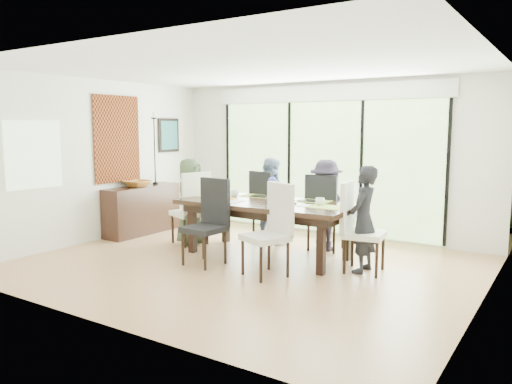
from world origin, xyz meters
The scene contains 62 objects.
floor centered at (0.00, 0.00, -0.01)m, with size 6.00×5.00×0.01m, color #97633C.
ceiling centered at (0.00, 0.00, 2.71)m, with size 6.00×5.00×0.01m, color white.
wall_back centered at (0.00, 2.51, 1.35)m, with size 6.00×0.02×2.70m, color silver.
wall_front centered at (0.00, -2.51, 1.35)m, with size 6.00×0.02×2.70m, color beige.
wall_left centered at (-3.01, 0.00, 1.35)m, with size 0.02×5.00×2.70m, color silver.
wall_right centered at (3.01, 0.00, 1.35)m, with size 0.02×5.00×2.70m, color silver.
glass_doors centered at (0.00, 2.47, 1.20)m, with size 4.20×0.02×2.30m, color #598C3F.
blinds_header centered at (0.00, 2.46, 2.50)m, with size 4.40×0.06×0.28m, color white.
mullion_a centered at (-2.10, 2.46, 1.20)m, with size 0.05×0.04×2.30m, color black.
mullion_b centered at (-0.70, 2.46, 1.20)m, with size 0.05×0.04×2.30m, color black.
mullion_c centered at (0.70, 2.46, 1.20)m, with size 0.05×0.04×2.30m, color black.
mullion_d centered at (2.10, 2.46, 1.20)m, with size 0.05×0.04×2.30m, color black.
side_window centered at (-2.97, -1.20, 1.50)m, with size 0.02×0.90×1.00m, color #8CAD7F.
deck centered at (0.00, 3.40, -0.05)m, with size 6.00×1.80×0.10m, color #543424.
rail_top centered at (0.00, 4.20, 0.55)m, with size 6.00×0.08×0.06m, color #513D22.
foliage_left centered at (-1.80, 5.20, 1.44)m, with size 3.20×3.20×3.20m, color #14380F.
foliage_mid centered at (0.40, 5.80, 1.80)m, with size 4.00×4.00×4.00m, color #14380F.
foliage_right centered at (2.20, 5.00, 1.26)m, with size 2.80×2.80×2.80m, color #14380F.
foliage_far centered at (-0.60, 6.50, 1.62)m, with size 3.60×3.60×3.60m, color #14380F.
table_top centered at (-0.01, 0.58, 0.79)m, with size 2.63×1.20×0.07m, color black.
table_apron centered at (-0.01, 0.58, 0.69)m, with size 2.41×0.99×0.11m, color black.
table_leg_fl centered at (-1.09, 0.15, 0.38)m, with size 0.10×0.10×0.76m, color black.
table_leg_fr centered at (1.07, 0.15, 0.38)m, with size 0.10×0.10×0.76m, color black.
table_leg_bl centered at (-1.09, 1.01, 0.38)m, with size 0.10×0.10×0.76m, color black.
table_leg_br centered at (1.07, 1.01, 0.38)m, with size 0.10×0.10×0.76m, color black.
chair_left_end centered at (-1.51, 0.58, 0.60)m, with size 0.50×0.50×1.20m, color white, non-canonical shape.
chair_right_end centered at (1.49, 0.58, 0.60)m, with size 0.50×0.50×1.20m, color white, non-canonical shape.
chair_far_left centered at (-0.46, 1.43, 0.60)m, with size 0.50×0.50×1.20m, color black, non-canonical shape.
chair_far_right centered at (0.54, 1.43, 0.60)m, with size 0.50×0.50×1.20m, color black, non-canonical shape.
chair_near_left centered at (-0.51, -0.29, 0.60)m, with size 0.50×0.50×1.20m, color black, non-canonical shape.
chair_near_right centered at (0.49, -0.29, 0.60)m, with size 0.50×0.50×1.20m, color silver, non-canonical shape.
person_left_end centered at (-1.49, 0.58, 0.71)m, with size 0.66×0.41×1.41m, color #3C4D33.
person_right_end centered at (1.47, 0.58, 0.71)m, with size 0.66×0.41×1.41m, color black.
person_far_left centered at (-0.46, 1.41, 0.71)m, with size 0.66×0.41×1.41m, color #7B91B2.
person_far_right centered at (0.54, 1.41, 0.71)m, with size 0.66×0.41×1.41m, color #231D2C.
placemat_left centered at (-0.96, 0.58, 0.82)m, with size 0.48×0.35×0.01m, color olive.
placemat_right centered at (0.94, 0.58, 0.82)m, with size 0.48×0.35×0.01m, color #96B942.
placemat_far_l centered at (-0.46, 0.98, 0.82)m, with size 0.48×0.35×0.01m, color #9BB33F.
placemat_far_r centered at (0.54, 0.98, 0.82)m, with size 0.48×0.35×0.01m, color #92C145.
placemat_paper centered at (-0.56, 0.28, 0.82)m, with size 0.48×0.35×0.01m, color white.
tablet_far_l centered at (-0.36, 0.93, 0.83)m, with size 0.28×0.20×0.01m, color black.
tablet_far_r centered at (0.49, 0.93, 0.83)m, with size 0.26×0.19×0.01m, color black.
papers centered at (0.69, 0.53, 0.82)m, with size 0.33×0.24×0.00m, color white.
platter_base centered at (-0.56, 0.28, 0.84)m, with size 0.28×0.28×0.03m, color white.
platter_snacks centered at (-0.56, 0.28, 0.86)m, with size 0.22×0.22×0.02m, color orange.
vase centered at (0.04, 0.63, 0.89)m, with size 0.09×0.09×0.13m, color silver.
hyacinth_stems centered at (0.04, 0.63, 1.02)m, with size 0.04×0.04×0.18m, color #337226.
hyacinth_blooms centered at (0.04, 0.63, 1.13)m, with size 0.12×0.12×0.12m, color #4853B5.
laptop centered at (-0.86, 0.48, 0.84)m, with size 0.36×0.23×0.03m, color silver.
cup_a centered at (-0.71, 0.73, 0.87)m, with size 0.14×0.14×0.11m, color white.
cup_b centered at (0.14, 0.48, 0.87)m, with size 0.11×0.11×0.10m, color white.
cup_c centered at (0.79, 0.68, 0.87)m, with size 0.14×0.14×0.11m, color white.
book centered at (0.24, 0.63, 0.83)m, with size 0.18×0.25×0.02m, color white.
sideboard centered at (-2.76, 0.74, 0.43)m, with size 0.43×1.52×0.86m, color black.
bowl centered at (-2.76, 0.64, 0.91)m, with size 0.45×0.45×0.11m, color #995D21.
candlestick_base centered at (-2.76, 1.09, 0.88)m, with size 0.10×0.10×0.04m, color black.
candlestick_shaft centered at (-2.76, 1.09, 1.48)m, with size 0.02×0.02×1.19m, color black.
candlestick_pan centered at (-2.76, 1.09, 2.07)m, with size 0.10×0.10×0.03m, color black.
candle centered at (-2.76, 1.09, 2.13)m, with size 0.03×0.03×0.10m, color silver.
tapestry centered at (-2.97, 0.40, 1.70)m, with size 0.02×1.00×1.50m, color #8B3714.
art_frame centered at (-2.97, 1.70, 1.75)m, with size 0.03×0.55×0.65m, color black.
art_canvas centered at (-2.95, 1.70, 1.75)m, with size 0.01×0.45×0.55m, color #1B5558.
Camera 1 is at (3.78, -5.59, 1.90)m, focal length 35.00 mm.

